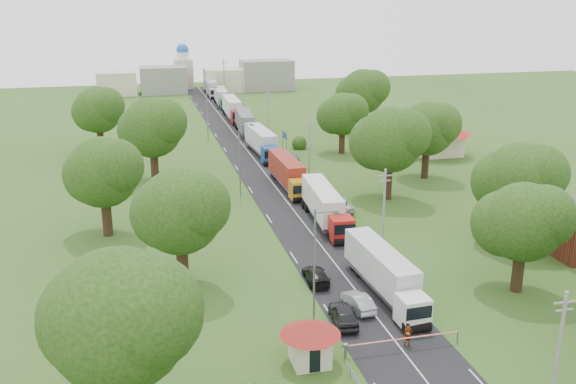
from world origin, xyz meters
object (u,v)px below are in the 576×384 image
object	(u,v)px
guard_booth	(310,337)
truck_0	(385,273)
pedestrian_near	(408,335)
car_lane_mid	(358,302)
car_lane_front	(343,315)
info_sign	(285,139)
boom_barrier	(386,342)

from	to	relation	value
guard_booth	truck_0	size ratio (longest dim) A/B	0.31
pedestrian_near	car_lane_mid	bearing A→B (deg)	105.54
truck_0	car_lane_front	size ratio (longest dim) A/B	3.05
info_sign	car_lane_mid	world-z (taller)	info_sign
guard_booth	info_sign	distance (m)	61.27
truck_0	pedestrian_near	distance (m)	8.87
car_lane_mid	pedestrian_near	size ratio (longest dim) A/B	2.24
car_lane_front	guard_booth	bearing A→B (deg)	56.11
info_sign	car_lane_front	xyz separation A→B (m)	(-8.20, -55.00, -2.21)
guard_booth	car_lane_front	bearing A→B (deg)	49.98
info_sign	car_lane_mid	distance (m)	53.41
guard_booth	car_lane_front	distance (m)	6.67
guard_booth	car_lane_mid	distance (m)	9.47
boom_barrier	pedestrian_near	size ratio (longest dim) A/B	4.93
info_sign	pedestrian_near	world-z (taller)	info_sign
car_lane_front	pedestrian_near	xyz separation A→B (m)	(3.61, -4.50, 0.14)
boom_barrier	pedestrian_near	bearing A→B (deg)	14.23
boom_barrier	car_lane_front	world-z (taller)	car_lane_front
guard_booth	boom_barrier	bearing A→B (deg)	0.01
truck_0	car_lane_front	distance (m)	6.75
truck_0	pedestrian_near	size ratio (longest dim) A/B	7.57
guard_booth	truck_0	bearing A→B (deg)	44.39
truck_0	guard_booth	bearing A→B (deg)	-135.61
guard_booth	info_sign	bearing A→B (deg)	78.32
boom_barrier	car_lane_front	xyz separation A→B (m)	(-1.64, 5.00, -0.10)
boom_barrier	car_lane_front	size ratio (longest dim) A/B	1.99
guard_booth	info_sign	xyz separation A→B (m)	(12.40, 60.00, 0.84)
boom_barrier	info_sign	distance (m)	60.39
pedestrian_near	truck_0	bearing A→B (deg)	81.46
info_sign	car_lane_front	size ratio (longest dim) A/B	0.88
truck_0	pedestrian_near	xyz separation A→B (m)	(-1.55, -8.66, -1.14)
info_sign	truck_0	distance (m)	50.94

